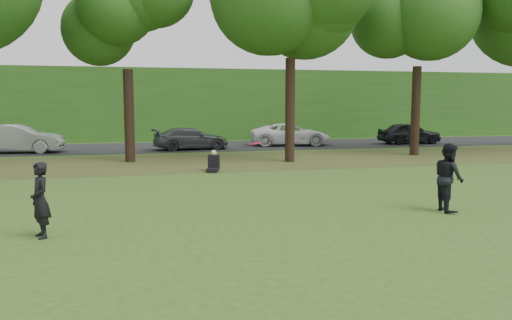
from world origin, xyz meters
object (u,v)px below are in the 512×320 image
at_px(player_left, 40,200).
at_px(player_right, 449,177).
at_px(frisbee, 255,144).
at_px(seated_person, 213,164).

distance_m(player_left, player_right, 9.31).
relative_size(player_left, frisbee, 3.98).
xyz_separation_m(player_left, frisbee, (4.40, 0.18, 1.02)).
bearing_deg(player_right, player_left, 99.94).
bearing_deg(player_left, seated_person, 125.37).
bearing_deg(frisbee, seated_person, 87.41).
height_order(frisbee, seated_person, frisbee).
xyz_separation_m(player_right, seated_person, (-4.54, 8.36, -0.53)).
relative_size(player_left, seated_person, 1.82).
distance_m(player_right, frisbee, 5.00).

